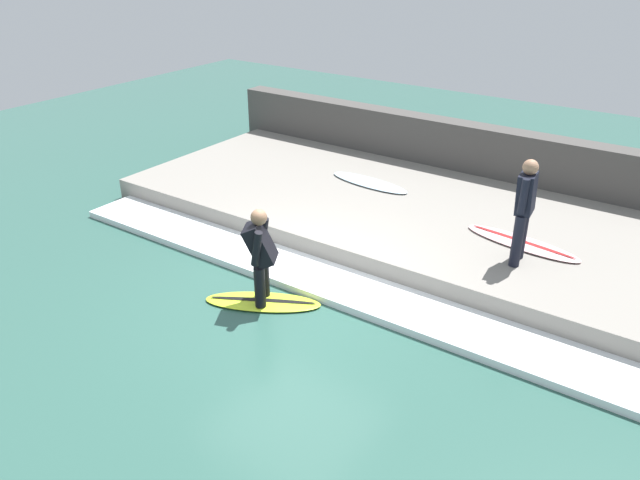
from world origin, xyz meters
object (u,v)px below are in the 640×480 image
surfer_waiting_near (524,206)px  surfboard_riding (263,302)px  surfer_riding (260,252)px  surfboard_waiting_near (522,243)px  surfboard_spare (369,182)px

surfer_waiting_near → surfboard_riding: bearing=133.2°
surfer_riding → surfboard_waiting_near: 4.32m
surfboard_riding → surfboard_waiting_near: bearing=-39.8°
surfer_riding → surfboard_spare: 4.29m
surfboard_waiting_near → surfboard_spare: 3.55m
surfer_riding → surfboard_spare: size_ratio=0.80×
surfer_waiting_near → surfboard_waiting_near: bearing=10.4°
surfboard_riding → surfer_riding: surfer_riding is taller
surfboard_riding → surfboard_spare: 4.29m
surfer_riding → surfer_waiting_near: size_ratio=0.89×
surfboard_riding → surfer_waiting_near: 4.14m
surfboard_waiting_near → surfer_riding: bearing=140.2°
surfer_waiting_near → surfboard_spare: size_ratio=0.90×
surfer_riding → surfboard_spare: (4.22, 0.68, -0.44)m
surfer_riding → surfboard_spare: surfer_riding is taller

